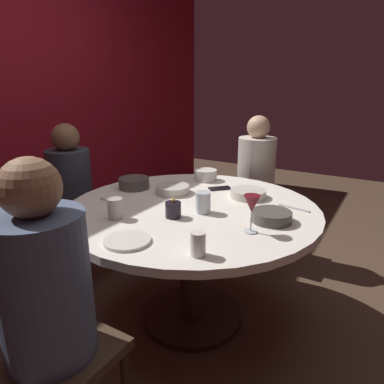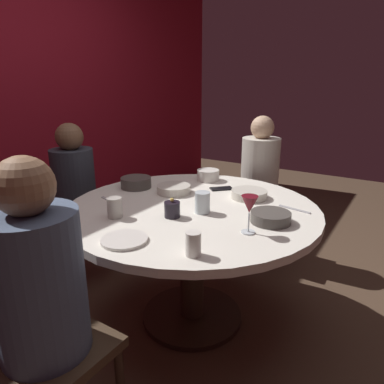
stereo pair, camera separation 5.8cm
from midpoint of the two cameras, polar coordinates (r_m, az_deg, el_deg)
name	(u,v)px [view 1 (the left image)]	position (r m, az deg, el deg)	size (l,w,h in m)	color
ground_plane	(192,316)	(2.28, -0.77, -19.67)	(8.00, 8.00, 0.00)	#4C3828
dining_table	(192,229)	(1.98, -0.84, -6.12)	(1.39, 1.39, 0.72)	silver
seated_diner_left	(45,290)	(1.31, -24.14, -14.35)	(0.40, 0.40, 1.17)	#3F2D1E
seated_diner_back	(71,185)	(2.58, -19.82, 1.07)	(0.40, 0.40, 1.12)	#3F2D1E
seated_diner_right	(256,172)	(2.77, 9.82, 3.16)	(0.40, 0.40, 1.14)	#3F2D1E
candle_holder	(173,210)	(1.76, -4.03, -2.89)	(0.08, 0.08, 0.10)	black
wine_glass	(252,206)	(1.57, 8.69, -2.20)	(0.08, 0.08, 0.18)	silver
dinner_plate	(128,241)	(1.53, -11.55, -7.82)	(0.20, 0.20, 0.01)	silver
cell_phone	(220,188)	(2.23, 3.82, 0.60)	(0.07, 0.14, 0.01)	black
bowl_serving_large	(272,216)	(1.75, 11.95, -3.91)	(0.19, 0.19, 0.05)	#4C4742
bowl_salad_center	(248,194)	(2.08, 8.36, -0.26)	(0.21, 0.21, 0.05)	beige
bowl_small_white	(172,189)	(2.15, -3.98, 0.46)	(0.21, 0.21, 0.05)	beige
bowl_sauce_side	(134,183)	(2.27, -10.17, 1.46)	(0.20, 0.20, 0.07)	#4C4742
bowl_rice_portion	(206,175)	(2.42, 1.57, 2.79)	(0.15, 0.15, 0.07)	silver
cup_near_candle	(203,202)	(1.81, 0.91, -1.71)	(0.08, 0.08, 0.11)	silver
cup_by_left_diner	(198,244)	(1.38, -0.24, -8.47)	(0.06, 0.06, 0.10)	silver
cup_by_right_diner	(115,208)	(1.79, -13.33, -2.64)	(0.08, 0.08, 0.10)	#B2ADA3
fork_near_plate	(294,208)	(1.96, 15.49, -2.56)	(0.02, 0.18, 0.01)	#B7B7BC
knife_near_plate	(109,201)	(2.05, -14.17, -1.51)	(0.02, 0.18, 0.01)	#B7B7BC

